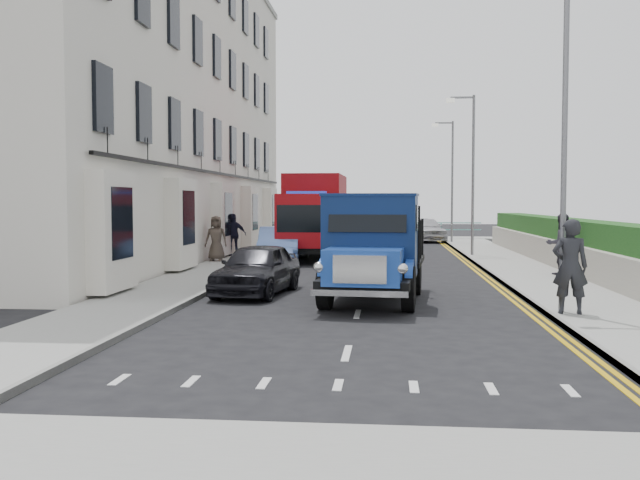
{
  "coord_description": "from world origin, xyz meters",
  "views": [
    {
      "loc": [
        0.65,
        -17.32,
        2.45
      ],
      "look_at": [
        -1.17,
        1.76,
        1.4
      ],
      "focal_mm": 40.0,
      "sensor_mm": 36.0,
      "label": 1
    }
  ],
  "objects_px": {
    "bedford_lorry": "(371,255)",
    "pedestrian_east_near": "(570,266)",
    "parked_car_front": "(257,269)",
    "lamp_far": "(450,174)",
    "lamp_mid": "(470,165)",
    "lamp_near": "(559,127)",
    "red_lorry": "(314,214)"
  },
  "relations": [
    {
      "from": "bedford_lorry",
      "to": "pedestrian_east_near",
      "type": "bearing_deg",
      "value": -16.85
    },
    {
      "from": "parked_car_front",
      "to": "pedestrian_east_near",
      "type": "height_order",
      "value": "pedestrian_east_near"
    },
    {
      "from": "bedford_lorry",
      "to": "lamp_far",
      "type": "bearing_deg",
      "value": 86.03
    },
    {
      "from": "lamp_far",
      "to": "pedestrian_east_near",
      "type": "distance_m",
      "value": 26.42
    },
    {
      "from": "lamp_mid",
      "to": "lamp_far",
      "type": "xyz_separation_m",
      "value": [
        0.0,
        10.0,
        0.0
      ]
    },
    {
      "from": "parked_car_front",
      "to": "bedford_lorry",
      "type": "bearing_deg",
      "value": -21.05
    },
    {
      "from": "lamp_mid",
      "to": "lamp_near",
      "type": "bearing_deg",
      "value": -90.0
    },
    {
      "from": "lamp_far",
      "to": "red_lorry",
      "type": "distance_m",
      "value": 13.1
    },
    {
      "from": "lamp_near",
      "to": "bedford_lorry",
      "type": "bearing_deg",
      "value": 160.3
    },
    {
      "from": "pedestrian_east_near",
      "to": "red_lorry",
      "type": "bearing_deg",
      "value": -59.51
    },
    {
      "from": "red_lorry",
      "to": "lamp_mid",
      "type": "bearing_deg",
      "value": 9.57
    },
    {
      "from": "lamp_mid",
      "to": "red_lorry",
      "type": "xyz_separation_m",
      "value": [
        -6.66,
        -1.09,
        -2.09
      ]
    },
    {
      "from": "lamp_mid",
      "to": "parked_car_front",
      "type": "xyz_separation_m",
      "value": [
        -6.95,
        -12.95,
        -3.32
      ]
    },
    {
      "from": "parked_car_front",
      "to": "lamp_far",
      "type": "bearing_deg",
      "value": 80.55
    },
    {
      "from": "lamp_far",
      "to": "bedford_lorry",
      "type": "bearing_deg",
      "value": -99.05
    },
    {
      "from": "lamp_far",
      "to": "bedford_lorry",
      "type": "distance_m",
      "value": 25.07
    },
    {
      "from": "lamp_mid",
      "to": "red_lorry",
      "type": "relative_size",
      "value": 1.02
    },
    {
      "from": "red_lorry",
      "to": "pedestrian_east_near",
      "type": "height_order",
      "value": "red_lorry"
    },
    {
      "from": "lamp_far",
      "to": "pedestrian_east_near",
      "type": "height_order",
      "value": "lamp_far"
    },
    {
      "from": "lamp_mid",
      "to": "lamp_far",
      "type": "relative_size",
      "value": 1.0
    },
    {
      "from": "bedford_lorry",
      "to": "red_lorry",
      "type": "relative_size",
      "value": 0.82
    },
    {
      "from": "bedford_lorry",
      "to": "lamp_mid",
      "type": "bearing_deg",
      "value": 80.06
    },
    {
      "from": "lamp_near",
      "to": "pedestrian_east_near",
      "type": "xyz_separation_m",
      "value": [
        0.22,
        -0.26,
        -2.89
      ]
    },
    {
      "from": "lamp_far",
      "to": "red_lorry",
      "type": "height_order",
      "value": "lamp_far"
    },
    {
      "from": "lamp_far",
      "to": "pedestrian_east_near",
      "type": "xyz_separation_m",
      "value": [
        0.22,
        -26.26,
        -2.89
      ]
    },
    {
      "from": "lamp_mid",
      "to": "parked_car_front",
      "type": "relative_size",
      "value": 1.76
    },
    {
      "from": "lamp_far",
      "to": "red_lorry",
      "type": "bearing_deg",
      "value": -120.99
    },
    {
      "from": "lamp_mid",
      "to": "pedestrian_east_near",
      "type": "xyz_separation_m",
      "value": [
        0.22,
        -16.26,
        -2.89
      ]
    },
    {
      "from": "red_lorry",
      "to": "bedford_lorry",
      "type": "bearing_deg",
      "value": -78.22
    },
    {
      "from": "pedestrian_east_near",
      "to": "lamp_mid",
      "type": "bearing_deg",
      "value": -83.11
    },
    {
      "from": "parked_car_front",
      "to": "lamp_near",
      "type": "bearing_deg",
      "value": -16.27
    },
    {
      "from": "pedestrian_east_near",
      "to": "bedford_lorry",
      "type": "bearing_deg",
      "value": -15.83
    }
  ]
}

